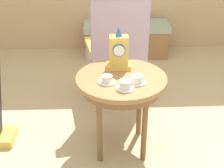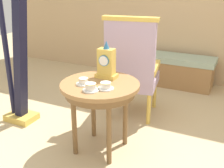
{
  "view_description": "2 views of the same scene",
  "coord_description": "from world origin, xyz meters",
  "px_view_note": "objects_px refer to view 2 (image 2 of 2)",
  "views": [
    {
      "loc": [
        -0.21,
        -2.18,
        1.78
      ],
      "look_at": [
        -0.13,
        0.05,
        0.57
      ],
      "focal_mm": 53.17,
      "sensor_mm": 36.0,
      "label": 1
    },
    {
      "loc": [
        1.03,
        -2.0,
        1.52
      ],
      "look_at": [
        0.03,
        0.07,
        0.64
      ],
      "focal_mm": 46.08,
      "sensor_mm": 36.0,
      "label": 2
    }
  ],
  "objects_px": {
    "teacup_right": "(91,87)",
    "harp": "(16,54)",
    "armchair": "(132,67)",
    "teacup_left": "(83,82)",
    "side_table": "(100,92)",
    "teacup_center": "(106,86)",
    "mantel_clock": "(106,63)",
    "window_bench": "(175,70)"
  },
  "relations": [
    {
      "from": "teacup_right",
      "to": "harp",
      "type": "distance_m",
      "value": 1.09
    },
    {
      "from": "armchair",
      "to": "harp",
      "type": "xyz_separation_m",
      "value": [
        -1.03,
        -0.61,
        0.17
      ]
    },
    {
      "from": "teacup_left",
      "to": "harp",
      "type": "xyz_separation_m",
      "value": [
        -0.92,
        0.2,
        0.08
      ]
    },
    {
      "from": "teacup_left",
      "to": "side_table",
      "type": "bearing_deg",
      "value": 38.71
    },
    {
      "from": "side_table",
      "to": "teacup_right",
      "type": "xyz_separation_m",
      "value": [
        0.02,
        -0.18,
        0.11
      ]
    },
    {
      "from": "teacup_left",
      "to": "teacup_right",
      "type": "xyz_separation_m",
      "value": [
        0.13,
        -0.1,
        0.0
      ]
    },
    {
      "from": "teacup_center",
      "to": "armchair",
      "type": "xyz_separation_m",
      "value": [
        -0.1,
        0.82,
        -0.09
      ]
    },
    {
      "from": "mantel_clock",
      "to": "harp",
      "type": "xyz_separation_m",
      "value": [
        -1.01,
        -0.04,
        -0.03
      ]
    },
    {
      "from": "teacup_right",
      "to": "window_bench",
      "type": "height_order",
      "value": "teacup_right"
    },
    {
      "from": "teacup_left",
      "to": "teacup_right",
      "type": "height_order",
      "value": "teacup_right"
    },
    {
      "from": "armchair",
      "to": "window_bench",
      "type": "relative_size",
      "value": 1.03
    },
    {
      "from": "teacup_right",
      "to": "teacup_center",
      "type": "height_order",
      "value": "teacup_right"
    },
    {
      "from": "teacup_right",
      "to": "teacup_center",
      "type": "bearing_deg",
      "value": 43.71
    },
    {
      "from": "teacup_center",
      "to": "harp",
      "type": "distance_m",
      "value": 1.15
    },
    {
      "from": "teacup_left",
      "to": "window_bench",
      "type": "height_order",
      "value": "teacup_left"
    },
    {
      "from": "teacup_left",
      "to": "armchair",
      "type": "bearing_deg",
      "value": 82.12
    },
    {
      "from": "window_bench",
      "to": "teacup_left",
      "type": "bearing_deg",
      "value": -98.43
    },
    {
      "from": "harp",
      "to": "window_bench",
      "type": "bearing_deg",
      "value": 56.26
    },
    {
      "from": "mantel_clock",
      "to": "armchair",
      "type": "xyz_separation_m",
      "value": [
        0.01,
        0.57,
        -0.19
      ]
    },
    {
      "from": "side_table",
      "to": "armchair",
      "type": "distance_m",
      "value": 0.72
    },
    {
      "from": "teacup_center",
      "to": "teacup_left",
      "type": "bearing_deg",
      "value": 177.21
    },
    {
      "from": "teacup_center",
      "to": "mantel_clock",
      "type": "height_order",
      "value": "mantel_clock"
    },
    {
      "from": "teacup_left",
      "to": "teacup_center",
      "type": "xyz_separation_m",
      "value": [
        0.22,
        -0.01,
        0.0
      ]
    },
    {
      "from": "side_table",
      "to": "harp",
      "type": "height_order",
      "value": "harp"
    },
    {
      "from": "teacup_center",
      "to": "armchair",
      "type": "height_order",
      "value": "armchair"
    },
    {
      "from": "harp",
      "to": "window_bench",
      "type": "xyz_separation_m",
      "value": [
        1.22,
        1.82,
        -0.54
      ]
    },
    {
      "from": "side_table",
      "to": "harp",
      "type": "bearing_deg",
      "value": 173.85
    },
    {
      "from": "teacup_right",
      "to": "harp",
      "type": "xyz_separation_m",
      "value": [
        -1.04,
        0.3,
        0.08
      ]
    },
    {
      "from": "teacup_center",
      "to": "window_bench",
      "type": "relative_size",
      "value": 0.12
    },
    {
      "from": "harp",
      "to": "teacup_center",
      "type": "bearing_deg",
      "value": -10.47
    },
    {
      "from": "teacup_left",
      "to": "harp",
      "type": "distance_m",
      "value": 0.94
    },
    {
      "from": "side_table",
      "to": "window_bench",
      "type": "distance_m",
      "value": 1.97
    },
    {
      "from": "mantel_clock",
      "to": "harp",
      "type": "distance_m",
      "value": 1.01
    },
    {
      "from": "armchair",
      "to": "window_bench",
      "type": "distance_m",
      "value": 1.28
    },
    {
      "from": "teacup_left",
      "to": "mantel_clock",
      "type": "relative_size",
      "value": 0.38
    },
    {
      "from": "teacup_left",
      "to": "armchair",
      "type": "distance_m",
      "value": 0.82
    },
    {
      "from": "teacup_left",
      "to": "armchair",
      "type": "xyz_separation_m",
      "value": [
        0.11,
        0.81,
        -0.08
      ]
    },
    {
      "from": "side_table",
      "to": "teacup_right",
      "type": "bearing_deg",
      "value": -84.98
    },
    {
      "from": "window_bench",
      "to": "teacup_right",
      "type": "bearing_deg",
      "value": -94.67
    },
    {
      "from": "teacup_left",
      "to": "mantel_clock",
      "type": "height_order",
      "value": "mantel_clock"
    },
    {
      "from": "teacup_left",
      "to": "window_bench",
      "type": "xyz_separation_m",
      "value": [
        0.3,
        2.02,
        -0.45
      ]
    },
    {
      "from": "side_table",
      "to": "window_bench",
      "type": "xyz_separation_m",
      "value": [
        0.19,
        1.93,
        -0.35
      ]
    }
  ]
}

